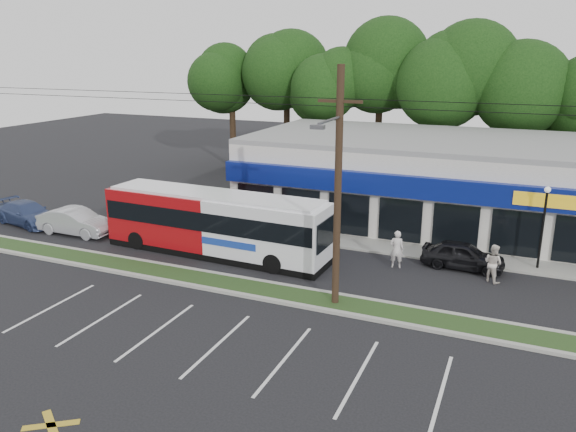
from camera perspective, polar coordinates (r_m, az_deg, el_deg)
The scene contains 15 objects.
ground at distance 24.69m, azimuth -2.65°, elevation -8.69°, with size 120.00×120.00×0.00m, color black.
grass_strip at distance 25.48m, azimuth -1.67°, elevation -7.70°, with size 40.00×1.60×0.12m, color #223716.
curb_south at distance 24.78m, azimuth -2.50°, elevation -8.41°, with size 40.00×0.25×0.14m, color #9E9E93.
curb_north at distance 26.19m, azimuth -0.89°, elevation -6.99°, with size 40.00×0.25×0.14m, color #9E9E93.
sidewalk at distance 31.27m, azimuth 12.97°, elevation -3.50°, with size 32.00×2.20×0.10m, color #9E9E93.
strip_mall at distance 37.10m, azimuth 15.97°, elevation 3.58°, with size 25.00×12.55×5.30m.
utility_pole at distance 22.72m, azimuth 4.65°, elevation 3.51°, with size 50.00×2.77×10.00m.
lamp_post at distance 29.95m, azimuth 24.55°, elevation -0.21°, with size 0.30×0.30×4.25m.
tree_line at distance 46.51m, azimuth 16.38°, elevation 13.20°, with size 46.76×6.76×11.83m.
metrobus at distance 29.94m, azimuth -7.39°, elevation -0.61°, with size 12.61×3.07×3.37m.
car_dark at distance 29.38m, azimuth 17.35°, elevation -3.83°, with size 1.62×4.03×1.37m, color black.
car_silver at distance 35.54m, azimuth -20.76°, elevation -0.54°, with size 1.64×4.70×1.55m, color #AEB0B6.
car_blue at distance 38.77m, azimuth -24.96°, elevation 0.24°, with size 2.00×4.92×1.43m, color navy.
pedestrian_a at distance 28.59m, azimuth 10.97°, elevation -3.32°, with size 0.71×0.46×1.94m, color silver.
pedestrian_b at distance 28.08m, azimuth 20.11°, elevation -4.52°, with size 0.89×0.70×1.84m, color silver.
Camera 1 is at (9.83, -20.10, 10.43)m, focal length 35.00 mm.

